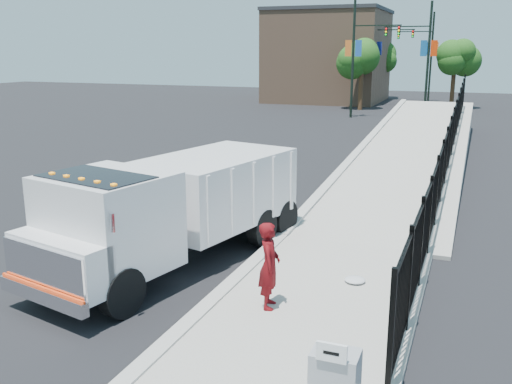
% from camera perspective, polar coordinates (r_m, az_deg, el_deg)
% --- Properties ---
extents(ground, '(120.00, 120.00, 0.00)m').
position_cam_1_polar(ground, '(11.18, -4.04, -10.99)').
color(ground, black).
rests_on(ground, ground).
extents(sidewalk, '(3.55, 12.00, 0.12)m').
position_cam_1_polar(sidewalk, '(8.88, 2.03, -17.69)').
color(sidewalk, '#9E998E').
rests_on(sidewalk, ground).
extents(curb, '(0.30, 12.00, 0.16)m').
position_cam_1_polar(curb, '(9.58, -9.31, -15.19)').
color(curb, '#ADAAA3').
rests_on(curb, ground).
extents(ramp, '(3.95, 24.06, 3.19)m').
position_cam_1_polar(ramp, '(25.68, 15.81, 2.93)').
color(ramp, '#9E998E').
rests_on(ramp, ground).
extents(iron_fence, '(0.10, 28.00, 1.80)m').
position_cam_1_polar(iron_fence, '(21.50, 18.66, 3.07)').
color(iron_fence, black).
rests_on(iron_fence, ground).
extents(truck, '(3.79, 7.49, 2.45)m').
position_cam_1_polar(truck, '(12.73, -8.46, -1.35)').
color(truck, black).
rests_on(truck, ground).
extents(worker, '(0.52, 0.67, 1.62)m').
position_cam_1_polar(worker, '(10.42, 1.34, -7.34)').
color(worker, '#5F0A0E').
rests_on(worker, sidewalk).
extents(arrow_sign, '(0.35, 0.04, 0.22)m').
position_cam_1_polar(arrow_sign, '(6.60, 7.56, -15.62)').
color(arrow_sign, white).
rests_on(arrow_sign, utility_cabinet).
extents(debris, '(0.43, 0.43, 0.11)m').
position_cam_1_polar(debris, '(11.92, 9.86, -8.64)').
color(debris, silver).
rests_on(debris, sidewalk).
extents(light_pole_0, '(3.77, 0.22, 8.00)m').
position_cam_1_polar(light_pole_0, '(41.26, 10.11, 13.37)').
color(light_pole_0, black).
rests_on(light_pole_0, ground).
extents(light_pole_1, '(3.78, 0.22, 8.00)m').
position_cam_1_polar(light_pole_1, '(43.26, 16.45, 13.05)').
color(light_pole_1, black).
rests_on(light_pole_1, ground).
extents(light_pole_2, '(3.77, 0.22, 8.00)m').
position_cam_1_polar(light_pole_2, '(50.48, 12.13, 13.37)').
color(light_pole_2, black).
rests_on(light_pole_2, ground).
extents(light_pole_3, '(3.78, 0.22, 8.00)m').
position_cam_1_polar(light_pole_3, '(55.94, 16.82, 13.13)').
color(light_pole_3, black).
rests_on(light_pole_3, ground).
extents(tree_0, '(2.88, 2.88, 5.44)m').
position_cam_1_polar(tree_0, '(46.78, 10.56, 12.91)').
color(tree_0, '#382314').
rests_on(tree_0, ground).
extents(tree_1, '(2.32, 2.32, 5.16)m').
position_cam_1_polar(tree_1, '(49.63, 19.28, 12.39)').
color(tree_1, '#382314').
rests_on(tree_1, ground).
extents(tree_2, '(2.61, 2.61, 5.30)m').
position_cam_1_polar(tree_2, '(58.03, 12.54, 12.99)').
color(tree_2, '#382314').
rests_on(tree_2, ground).
extents(building, '(10.00, 10.00, 8.00)m').
position_cam_1_polar(building, '(54.80, 7.24, 13.22)').
color(building, '#8C664C').
rests_on(building, ground).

